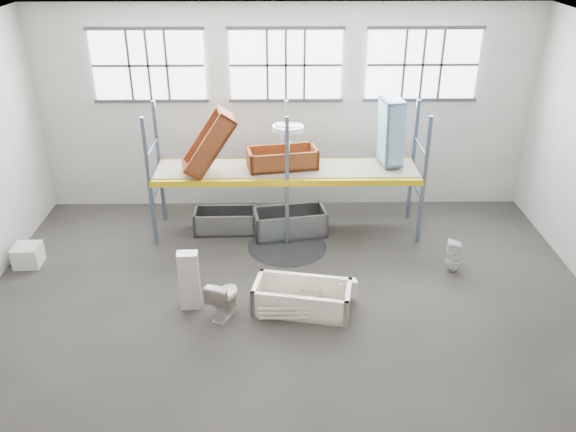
{
  "coord_description": "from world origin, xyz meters",
  "views": [
    {
      "loc": [
        -0.15,
        -8.92,
        6.73
      ],
      "look_at": [
        0.0,
        1.5,
        1.4
      ],
      "focal_mm": 36.86,
      "sensor_mm": 36.0,
      "label": 1
    }
  ],
  "objects_px": {
    "bucket": "(310,310)",
    "blue_tub_upright": "(391,132)",
    "bathtub_beige": "(302,297)",
    "rust_tub_flat": "(282,158)",
    "cistern_tall": "(189,280)",
    "toilet_white": "(454,256)",
    "steel_tub_left": "(225,221)",
    "toilet_beige": "(224,297)",
    "steel_tub_right": "(290,222)"
  },
  "relations": [
    {
      "from": "bucket",
      "to": "blue_tub_upright",
      "type": "bearing_deg",
      "value": 61.69
    },
    {
      "from": "blue_tub_upright",
      "to": "bucket",
      "type": "bearing_deg",
      "value": -118.31
    },
    {
      "from": "bathtub_beige",
      "to": "rust_tub_flat",
      "type": "bearing_deg",
      "value": 107.27
    },
    {
      "from": "cistern_tall",
      "to": "toilet_white",
      "type": "relative_size",
      "value": 1.64
    },
    {
      "from": "bucket",
      "to": "bathtub_beige",
      "type": "bearing_deg",
      "value": 116.23
    },
    {
      "from": "bathtub_beige",
      "to": "cistern_tall",
      "type": "height_order",
      "value": "cistern_tall"
    },
    {
      "from": "blue_tub_upright",
      "to": "bathtub_beige",
      "type": "bearing_deg",
      "value": -122.0
    },
    {
      "from": "steel_tub_left",
      "to": "blue_tub_upright",
      "type": "distance_m",
      "value": 4.35
    },
    {
      "from": "rust_tub_flat",
      "to": "blue_tub_upright",
      "type": "distance_m",
      "value": 2.51
    },
    {
      "from": "bucket",
      "to": "toilet_white",
      "type": "bearing_deg",
      "value": 26.95
    },
    {
      "from": "toilet_beige",
      "to": "steel_tub_left",
      "type": "xyz_separation_m",
      "value": [
        -0.24,
        3.31,
        -0.13
      ]
    },
    {
      "from": "cistern_tall",
      "to": "blue_tub_upright",
      "type": "distance_m",
      "value": 5.6
    },
    {
      "from": "cistern_tall",
      "to": "blue_tub_upright",
      "type": "height_order",
      "value": "blue_tub_upright"
    },
    {
      "from": "bathtub_beige",
      "to": "cistern_tall",
      "type": "xyz_separation_m",
      "value": [
        -2.13,
        0.11,
        0.33
      ]
    },
    {
      "from": "steel_tub_left",
      "to": "steel_tub_right",
      "type": "relative_size",
      "value": 0.87
    },
    {
      "from": "cistern_tall",
      "to": "bucket",
      "type": "bearing_deg",
      "value": -13.14
    },
    {
      "from": "cistern_tall",
      "to": "steel_tub_left",
      "type": "height_order",
      "value": "cistern_tall"
    },
    {
      "from": "toilet_beige",
      "to": "rust_tub_flat",
      "type": "bearing_deg",
      "value": -85.77
    },
    {
      "from": "toilet_white",
      "to": "cistern_tall",
      "type": "bearing_deg",
      "value": -63.65
    },
    {
      "from": "rust_tub_flat",
      "to": "bucket",
      "type": "xyz_separation_m",
      "value": [
        0.49,
        -3.51,
        -1.64
      ]
    },
    {
      "from": "blue_tub_upright",
      "to": "bucket",
      "type": "relative_size",
      "value": 4.13
    },
    {
      "from": "steel_tub_left",
      "to": "bucket",
      "type": "xyz_separation_m",
      "value": [
        1.84,
        -3.43,
        -0.08
      ]
    },
    {
      "from": "bathtub_beige",
      "to": "blue_tub_upright",
      "type": "bearing_deg",
      "value": 69.06
    },
    {
      "from": "toilet_beige",
      "to": "rust_tub_flat",
      "type": "relative_size",
      "value": 0.51
    },
    {
      "from": "bathtub_beige",
      "to": "toilet_white",
      "type": "xyz_separation_m",
      "value": [
        3.23,
        1.29,
        0.09
      ]
    },
    {
      "from": "steel_tub_right",
      "to": "toilet_beige",
      "type": "bearing_deg",
      "value": -112.2
    },
    {
      "from": "cistern_tall",
      "to": "bathtub_beige",
      "type": "bearing_deg",
      "value": -6.36
    },
    {
      "from": "toilet_white",
      "to": "rust_tub_flat",
      "type": "relative_size",
      "value": 0.46
    },
    {
      "from": "rust_tub_flat",
      "to": "steel_tub_right",
      "type": "bearing_deg",
      "value": -56.0
    },
    {
      "from": "toilet_white",
      "to": "bucket",
      "type": "bearing_deg",
      "value": -49.14
    },
    {
      "from": "toilet_white",
      "to": "bucket",
      "type": "xyz_separation_m",
      "value": [
        -3.1,
        -1.57,
        -0.18
      ]
    },
    {
      "from": "bathtub_beige",
      "to": "bucket",
      "type": "xyz_separation_m",
      "value": [
        0.14,
        -0.28,
        -0.09
      ]
    },
    {
      "from": "toilet_white",
      "to": "steel_tub_left",
      "type": "distance_m",
      "value": 5.28
    },
    {
      "from": "toilet_beige",
      "to": "blue_tub_upright",
      "type": "height_order",
      "value": "blue_tub_upright"
    },
    {
      "from": "toilet_white",
      "to": "steel_tub_right",
      "type": "height_order",
      "value": "toilet_white"
    },
    {
      "from": "steel_tub_right",
      "to": "rust_tub_flat",
      "type": "bearing_deg",
      "value": 124.0
    },
    {
      "from": "bathtub_beige",
      "to": "steel_tub_right",
      "type": "bearing_deg",
      "value": 104.56
    },
    {
      "from": "toilet_beige",
      "to": "steel_tub_right",
      "type": "bearing_deg",
      "value": -89.82
    },
    {
      "from": "steel_tub_left",
      "to": "rust_tub_flat",
      "type": "distance_m",
      "value": 2.06
    },
    {
      "from": "toilet_beige",
      "to": "steel_tub_left",
      "type": "distance_m",
      "value": 3.32
    },
    {
      "from": "steel_tub_left",
      "to": "blue_tub_upright",
      "type": "relative_size",
      "value": 0.96
    },
    {
      "from": "rust_tub_flat",
      "to": "toilet_white",
      "type": "bearing_deg",
      "value": -28.39
    },
    {
      "from": "steel_tub_left",
      "to": "rust_tub_flat",
      "type": "height_order",
      "value": "rust_tub_flat"
    },
    {
      "from": "cistern_tall",
      "to": "toilet_white",
      "type": "distance_m",
      "value": 5.49
    },
    {
      "from": "cistern_tall",
      "to": "rust_tub_flat",
      "type": "relative_size",
      "value": 0.76
    },
    {
      "from": "toilet_beige",
      "to": "toilet_white",
      "type": "xyz_separation_m",
      "value": [
        4.69,
        1.45,
        -0.03
      ]
    },
    {
      "from": "rust_tub_flat",
      "to": "bucket",
      "type": "height_order",
      "value": "rust_tub_flat"
    },
    {
      "from": "steel_tub_left",
      "to": "bathtub_beige",
      "type": "bearing_deg",
      "value": -61.58
    },
    {
      "from": "steel_tub_left",
      "to": "rust_tub_flat",
      "type": "bearing_deg",
      "value": 3.28
    },
    {
      "from": "steel_tub_right",
      "to": "blue_tub_upright",
      "type": "distance_m",
      "value": 3.1
    }
  ]
}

